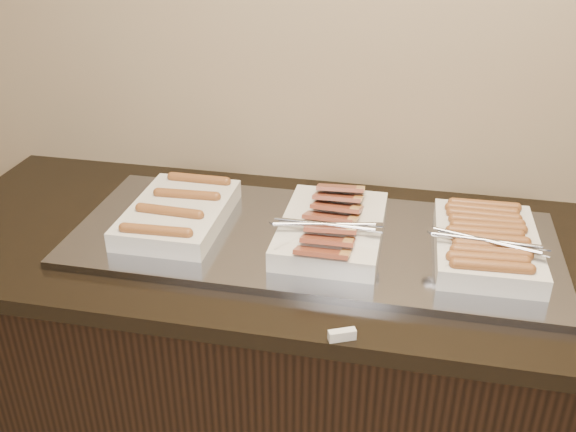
{
  "coord_description": "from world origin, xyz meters",
  "views": [
    {
      "loc": [
        0.2,
        0.76,
        1.72
      ],
      "look_at": [
        -0.09,
        2.13,
        0.97
      ],
      "focal_mm": 40.0,
      "sensor_mm": 36.0,
      "label": 1
    }
  ],
  "objects_px": {
    "dish_left": "(179,213)",
    "dish_center": "(331,227)",
    "warming_tray": "(312,239)",
    "counter": "(318,380)",
    "dish_right": "(486,242)"
  },
  "relations": [
    {
      "from": "dish_center",
      "to": "dish_left",
      "type": "bearing_deg",
      "value": 179.52
    },
    {
      "from": "dish_right",
      "to": "warming_tray",
      "type": "bearing_deg",
      "value": 178.23
    },
    {
      "from": "counter",
      "to": "dish_right",
      "type": "relative_size",
      "value": 5.75
    },
    {
      "from": "dish_left",
      "to": "dish_center",
      "type": "relative_size",
      "value": 0.91
    },
    {
      "from": "warming_tray",
      "to": "dish_left",
      "type": "relative_size",
      "value": 3.37
    },
    {
      "from": "counter",
      "to": "dish_center",
      "type": "distance_m",
      "value": 0.5
    },
    {
      "from": "counter",
      "to": "dish_center",
      "type": "bearing_deg",
      "value": -9.32
    },
    {
      "from": "counter",
      "to": "dish_right",
      "type": "xyz_separation_m",
      "value": [
        0.39,
        -0.0,
        0.5
      ]
    },
    {
      "from": "counter",
      "to": "dish_center",
      "type": "xyz_separation_m",
      "value": [
        0.02,
        -0.0,
        0.5
      ]
    },
    {
      "from": "warming_tray",
      "to": "dish_left",
      "type": "xyz_separation_m",
      "value": [
        -0.35,
        0.0,
        0.04
      ]
    },
    {
      "from": "dish_left",
      "to": "dish_center",
      "type": "xyz_separation_m",
      "value": [
        0.4,
        -0.0,
        0.0
      ]
    },
    {
      "from": "counter",
      "to": "warming_tray",
      "type": "bearing_deg",
      "value": 180.0
    },
    {
      "from": "warming_tray",
      "to": "dish_left",
      "type": "height_order",
      "value": "dish_left"
    },
    {
      "from": "dish_left",
      "to": "dish_right",
      "type": "height_order",
      "value": "dish_right"
    },
    {
      "from": "dish_center",
      "to": "dish_right",
      "type": "height_order",
      "value": "dish_center"
    }
  ]
}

